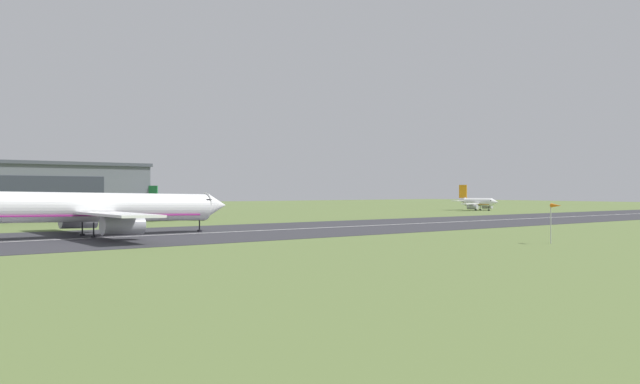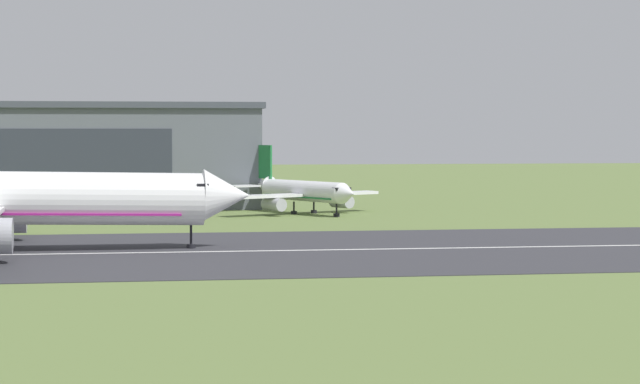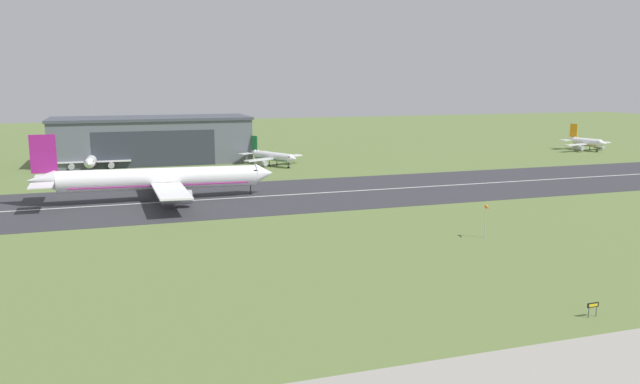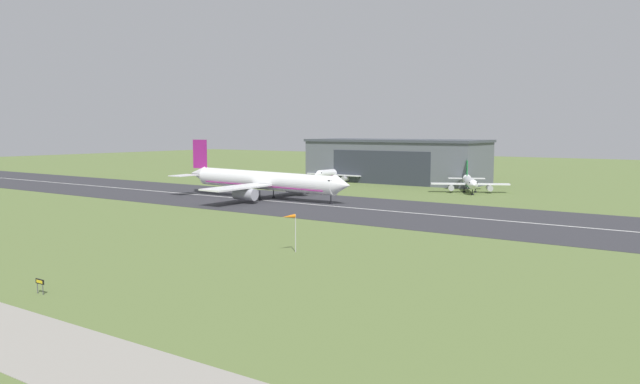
{
  "view_description": "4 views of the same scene",
  "coord_description": "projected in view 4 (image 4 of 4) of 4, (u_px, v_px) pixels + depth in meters",
  "views": [
    {
      "loc": [
        -74.79,
        13.54,
        7.89
      ],
      "look_at": [
        -15.49,
        92.83,
        7.68
      ],
      "focal_mm": 35.0,
      "sensor_mm": 36.0,
      "label": 1
    },
    {
      "loc": [
        -28.41,
        3.23,
        11.18
      ],
      "look_at": [
        -15.49,
        85.53,
        7.14
      ],
      "focal_mm": 70.0,
      "sensor_mm": 36.0,
      "label": 2
    },
    {
      "loc": [
        -53.27,
        -25.68,
        27.55
      ],
      "look_at": [
        -12.52,
        97.32,
        4.29
      ],
      "focal_mm": 35.0,
      "sensor_mm": 36.0,
      "label": 3
    },
    {
      "loc": [
        66.36,
        -8.68,
        19.03
      ],
      "look_at": [
        4.21,
        79.76,
        8.14
      ],
      "focal_mm": 35.0,
      "sensor_mm": 36.0,
      "label": 4
    }
  ],
  "objects": [
    {
      "name": "hangar_building",
      "position": [
        396.0,
        161.0,
        226.13
      ],
      "size": [
        65.06,
        25.13,
        15.41
      ],
      "color": "slate",
      "rests_on": "ground_plane"
    },
    {
      "name": "runway_sign",
      "position": [
        40.0,
        283.0,
        72.05
      ],
      "size": [
        1.59,
        0.14,
        1.78
      ],
      "color": "#4C4C51",
      "rests_on": "ground_plane"
    },
    {
      "name": "runway_strip",
      "position": [
        402.0,
        212.0,
        143.39
      ],
      "size": [
        488.84,
        43.88,
        0.06
      ],
      "primitive_type": "cube",
      "color": "#333338",
      "rests_on": "ground_plane"
    },
    {
      "name": "ground_plane",
      "position": [
        220.0,
        254.0,
        95.17
      ],
      "size": [
        728.84,
        728.84,
        0.0
      ],
      "primitive_type": "plane",
      "color": "olive"
    },
    {
      "name": "windsock_pole",
      "position": [
        290.0,
        219.0,
        95.74
      ],
      "size": [
        1.31,
        2.37,
        6.0
      ],
      "color": "#B7B7BC",
      "rests_on": "ground_plane"
    },
    {
      "name": "airplane_landing",
      "position": [
        264.0,
        181.0,
        170.61
      ],
      "size": [
        55.59,
        46.5,
        16.0
      ],
      "color": "white",
      "rests_on": "ground_plane"
    },
    {
      "name": "runway_centreline",
      "position": [
        402.0,
        212.0,
        143.39
      ],
      "size": [
        439.96,
        0.7,
        0.01
      ],
      "primitive_type": "cube",
      "color": "silver",
      "rests_on": "runway_strip"
    },
    {
      "name": "airplane_parked_centre",
      "position": [
        470.0,
        182.0,
        188.25
      ],
      "size": [
        21.81,
        22.85,
        9.27
      ],
      "color": "white",
      "rests_on": "ground_plane"
    },
    {
      "name": "airplane_parked_east",
      "position": [
        335.0,
        173.0,
        228.68
      ],
      "size": [
        23.74,
        25.12,
        9.71
      ],
      "color": "white",
      "rests_on": "ground_plane"
    }
  ]
}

